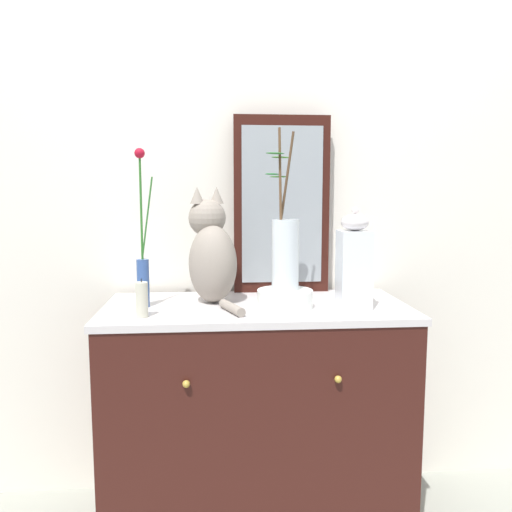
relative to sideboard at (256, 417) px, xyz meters
name	(u,v)px	position (x,y,z in m)	size (l,w,h in m)	color
wall_back	(249,187)	(0.00, 0.34, 0.87)	(4.40, 0.08, 2.60)	silver
sideboard	(256,417)	(0.00, 0.00, 0.00)	(1.11, 0.55, 0.87)	#361510
mirror_leaning	(282,205)	(0.13, 0.24, 0.79)	(0.39, 0.03, 0.72)	black
cat_sitting	(212,253)	(-0.16, 0.07, 0.62)	(0.24, 0.38, 0.43)	gray
vase_slim_green	(143,263)	(-0.41, 0.00, 0.59)	(0.07, 0.04, 0.56)	#33518E
bowl_porcelain	(285,299)	(0.10, -0.06, 0.47)	(0.20, 0.20, 0.06)	white
vase_glass_clear	(285,251)	(0.10, -0.06, 0.64)	(0.13, 0.14, 0.57)	silver
jar_lidded_porcelain	(354,263)	(0.34, -0.09, 0.60)	(0.11, 0.11, 0.36)	silver
candle_pillar	(142,300)	(-0.39, -0.16, 0.49)	(0.04, 0.04, 0.13)	beige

